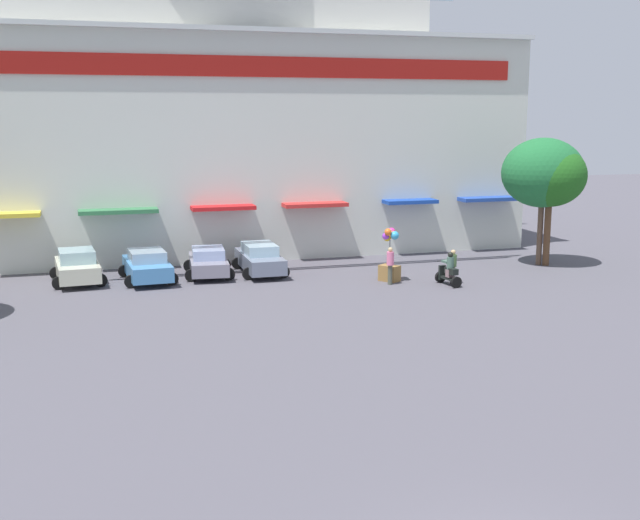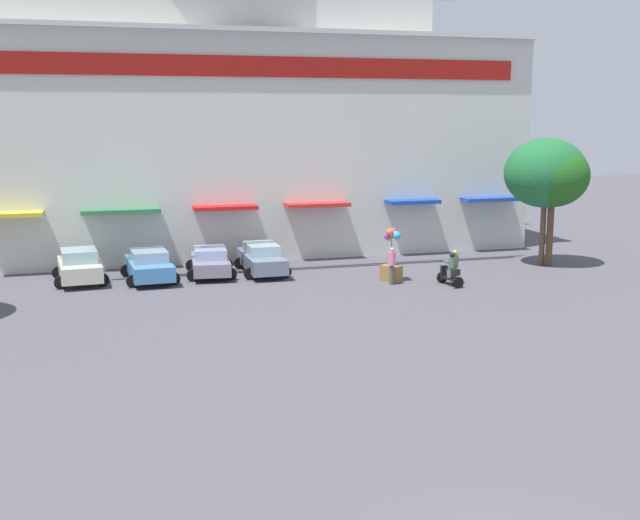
% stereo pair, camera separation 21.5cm
% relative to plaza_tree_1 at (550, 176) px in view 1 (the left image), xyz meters
% --- Properties ---
extents(ground_plane, '(128.00, 128.00, 0.00)m').
position_rel_plaza_tree_1_xyz_m(ground_plane, '(-16.01, -11.77, -4.62)').
color(ground_plane, '#4F4D56').
extents(colonial_building, '(35.31, 16.44, 20.18)m').
position_rel_plaza_tree_1_xyz_m(colonial_building, '(-16.01, 11.19, 4.38)').
color(colonial_building, silver).
rests_on(colonial_building, ground).
extents(plaza_tree_1, '(3.71, 3.50, 6.24)m').
position_rel_plaza_tree_1_xyz_m(plaza_tree_1, '(0.00, 0.00, 0.00)').
color(plaza_tree_1, brown).
rests_on(plaza_tree_1, ground).
extents(plaza_tree_3, '(4.31, 3.77, 6.54)m').
position_rel_plaza_tree_1_xyz_m(plaza_tree_3, '(-0.26, 0.27, 0.14)').
color(plaza_tree_3, brown).
rests_on(plaza_tree_3, ground).
extents(parked_car_0, '(2.60, 4.02, 1.56)m').
position_rel_plaza_tree_1_xyz_m(parked_car_0, '(-23.21, 2.29, -3.84)').
color(parked_car_0, beige).
rests_on(parked_car_0, ground).
extents(parked_car_1, '(2.60, 4.27, 1.48)m').
position_rel_plaza_tree_1_xyz_m(parked_car_1, '(-20.08, 1.79, -3.87)').
color(parked_car_1, '#4584BF').
rests_on(parked_car_1, ground).
extents(parked_car_2, '(2.57, 4.11, 1.37)m').
position_rel_plaza_tree_1_xyz_m(parked_car_2, '(-17.16, 2.21, -3.92)').
color(parked_car_2, gray).
rests_on(parked_car_2, ground).
extents(parked_car_3, '(2.29, 4.46, 1.48)m').
position_rel_plaza_tree_1_xyz_m(parked_car_3, '(-14.65, 2.08, -3.86)').
color(parked_car_3, slate).
rests_on(parked_car_3, ground).
extents(scooter_rider_2, '(0.72, 1.50, 1.56)m').
position_rel_plaza_tree_1_xyz_m(scooter_rider_2, '(-6.95, -3.03, -3.98)').
color(scooter_rider_2, black).
rests_on(scooter_rider_2, ground).
extents(pedestrian_0, '(0.46, 0.46, 1.74)m').
position_rel_plaza_tree_1_xyz_m(pedestrian_0, '(-9.46, -2.11, -3.62)').
color(pedestrian_0, '#4E5244').
rests_on(pedestrian_0, ground).
extents(pedestrian_1, '(0.36, 0.36, 1.60)m').
position_rel_plaza_tree_1_xyz_m(pedestrian_1, '(-6.65, -2.81, -3.70)').
color(pedestrian_1, '#523F41').
rests_on(pedestrian_1, ground).
extents(balloon_vendor_cart, '(1.01, 1.08, 2.53)m').
position_rel_plaza_tree_1_xyz_m(balloon_vendor_cart, '(-9.20, -1.40, -3.48)').
color(balloon_vendor_cart, olive).
rests_on(balloon_vendor_cart, ground).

